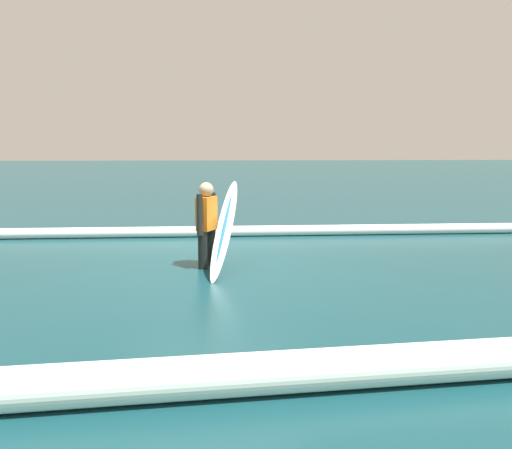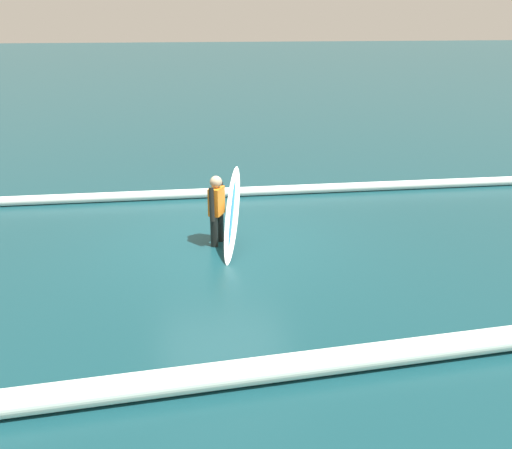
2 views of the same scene
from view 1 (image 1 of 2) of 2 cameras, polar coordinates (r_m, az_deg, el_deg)
ground_plane at (r=8.11m, az=-4.77°, el=-4.50°), size 183.59×183.59×0.00m
surfer at (r=7.90m, az=-5.46°, el=0.46°), size 0.33×0.55×1.30m
surfboard at (r=7.77m, az=-3.47°, el=-0.27°), size 0.62×1.83×1.30m
wave_crest_foreground at (r=11.15m, az=10.39°, el=-0.58°), size 19.65×0.52×0.22m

